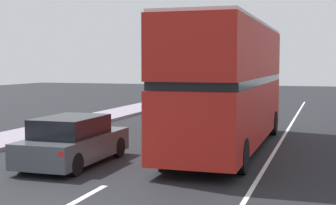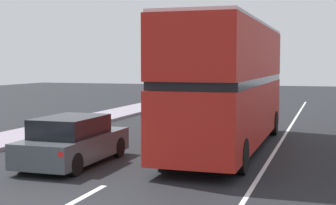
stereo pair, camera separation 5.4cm
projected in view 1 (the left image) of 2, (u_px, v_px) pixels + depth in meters
lane_paint_markings at (238, 149)px, 17.79m from camera, size 3.67×46.00×0.01m
double_decker_bus_red at (229, 82)px, 17.57m from camera, size 2.56×10.98×4.42m
hatchback_car_near at (73, 141)px, 14.98m from camera, size 1.83×4.31×1.46m
sedan_car_ahead at (204, 101)px, 30.91m from camera, size 1.77×4.43×1.42m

